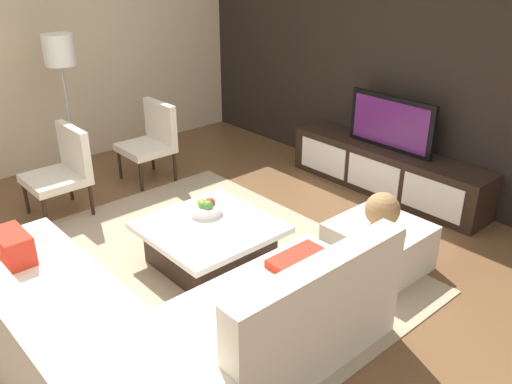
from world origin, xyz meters
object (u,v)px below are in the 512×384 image
at_px(television, 391,123).
at_px(fruit_bowl, 206,208).
at_px(accent_chair_far, 152,137).
at_px(sectional_couch, 141,323).
at_px(coffee_table, 210,244).
at_px(decorative_ball, 382,210).
at_px(media_console, 386,170).
at_px(ottoman, 378,246).
at_px(floor_lamp, 60,59).
at_px(accent_chair_near, 64,167).

bearing_deg(television, fruit_bowl, -97.27).
xyz_separation_m(fruit_bowl, accent_chair_far, (-1.72, 0.55, 0.06)).
relative_size(television, sectional_couch, 0.40).
relative_size(sectional_couch, accent_chair_far, 2.85).
relative_size(coffee_table, decorative_ball, 3.51).
height_order(media_console, ottoman, media_console).
relative_size(floor_lamp, decorative_ball, 5.70).
height_order(ottoman, fruit_bowl, fruit_bowl).
bearing_deg(coffee_table, accent_chair_far, 161.17).
relative_size(coffee_table, ottoman, 1.42).
distance_m(media_console, ottoman, 1.55).
bearing_deg(accent_chair_far, floor_lamp, -136.57).
xyz_separation_m(floor_lamp, ottoman, (3.42, 1.05, -1.16)).
height_order(coffee_table, floor_lamp, floor_lamp).
height_order(media_console, coffee_table, media_console).
bearing_deg(floor_lamp, coffee_table, 0.93).
relative_size(ottoman, fruit_bowl, 2.50).
height_order(coffee_table, decorative_ball, decorative_ball).
xyz_separation_m(media_console, accent_chair_far, (-2.00, -1.65, 0.24)).
distance_m(coffee_table, accent_chair_far, 2.03).
bearing_deg(accent_chair_near, floor_lamp, 150.15).
height_order(sectional_couch, coffee_table, sectional_couch).
bearing_deg(decorative_ball, ottoman, 0.00).
relative_size(accent_chair_near, decorative_ball, 3.06).
xyz_separation_m(coffee_table, accent_chair_far, (-1.90, 0.65, 0.29)).
distance_m(television, fruit_bowl, 2.24).
height_order(television, coffee_table, television).
distance_m(coffee_table, floor_lamp, 2.72).
bearing_deg(television, accent_chair_far, -140.58).
height_order(accent_chair_far, decorative_ball, accent_chair_far).
distance_m(coffee_table, decorative_ball, 1.44).
xyz_separation_m(accent_chair_near, decorative_ball, (2.70, 1.47, 0.05)).
relative_size(media_console, ottoman, 3.25).
xyz_separation_m(media_console, accent_chair_near, (-1.83, -2.76, 0.24)).
distance_m(coffee_table, accent_chair_near, 1.82).
relative_size(television, coffee_table, 1.01).
bearing_deg(media_console, television, 90.00).
xyz_separation_m(coffee_table, floor_lamp, (-2.46, -0.04, 1.16)).
relative_size(accent_chair_near, ottoman, 1.24).
bearing_deg(ottoman, accent_chair_near, -151.35).
bearing_deg(accent_chair_near, fruit_bowl, 20.25).
relative_size(ottoman, accent_chair_far, 0.80).
distance_m(accent_chair_far, decorative_ball, 2.89).
height_order(ottoman, accent_chair_far, accent_chair_far).
height_order(coffee_table, ottoman, ottoman).
bearing_deg(media_console, accent_chair_far, -140.59).
bearing_deg(sectional_couch, floor_lamp, 162.33).
height_order(floor_lamp, fruit_bowl, floor_lamp).
xyz_separation_m(accent_chair_far, decorative_ball, (2.87, 0.36, 0.05)).
bearing_deg(television, coffee_table, -92.49).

